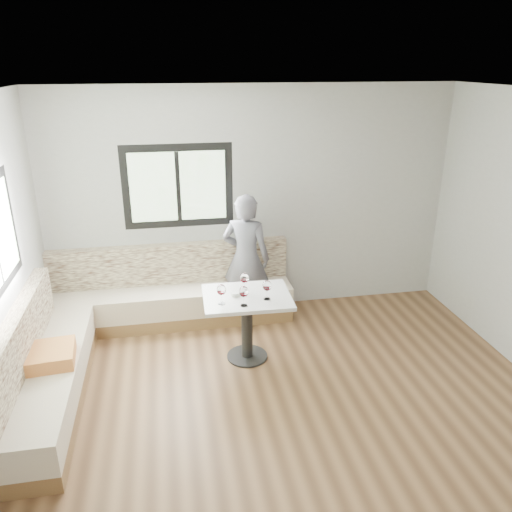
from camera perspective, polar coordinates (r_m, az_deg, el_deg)
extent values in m
cube|color=brown|center=(4.64, 5.49, -19.52)|extent=(5.00, 5.00, 0.01)
cube|color=white|center=(3.52, 7.17, 17.42)|extent=(5.00, 5.00, 0.01)
cube|color=#B7B7B2|center=(6.17, -0.34, 6.07)|extent=(5.00, 0.01, 2.80)
cube|color=black|center=(6.01, -8.89, 7.86)|extent=(1.30, 0.02, 1.00)
cube|color=olive|center=(6.31, -9.35, -6.79)|extent=(2.90, 0.55, 0.16)
cube|color=beige|center=(6.21, -9.48, -4.96)|extent=(2.90, 0.55, 0.29)
cube|color=#F5EDC4|center=(6.24, -9.75, -0.87)|extent=(2.90, 0.14, 0.50)
cube|color=olive|center=(5.25, -22.18, -14.66)|extent=(0.55, 2.25, 0.16)
cube|color=beige|center=(5.13, -22.54, -12.61)|extent=(0.55, 2.25, 0.29)
cube|color=#F5EDC4|center=(4.98, -25.51, -8.83)|extent=(0.14, 2.25, 0.50)
cube|color=orange|center=(5.03, -22.55, -10.48)|extent=(0.48, 0.48, 0.13)
cylinder|color=black|center=(5.59, -1.01, -11.34)|extent=(0.44, 0.44, 0.02)
cylinder|color=black|center=(5.41, -1.03, -8.29)|extent=(0.12, 0.12, 0.71)
cube|color=white|center=(5.23, -1.06, -4.73)|extent=(0.93, 0.73, 0.04)
imported|color=#5B5A64|center=(6.05, -1.14, -0.25)|extent=(0.69, 0.58, 1.60)
cylinder|color=white|center=(5.22, -2.38, -4.34)|extent=(0.09, 0.09, 0.04)
sphere|color=black|center=(5.23, -2.24, -4.18)|extent=(0.02, 0.02, 0.02)
sphere|color=black|center=(5.22, -2.52, -4.21)|extent=(0.02, 0.02, 0.02)
sphere|color=black|center=(5.20, -2.34, -4.30)|extent=(0.02, 0.02, 0.02)
cylinder|color=white|center=(5.07, -3.94, -5.42)|extent=(0.07, 0.07, 0.01)
cylinder|color=white|center=(5.05, -3.95, -4.92)|extent=(0.01, 0.01, 0.09)
ellipsoid|color=white|center=(5.00, -3.98, -3.88)|extent=(0.09, 0.09, 0.11)
cylinder|color=#450209|center=(5.01, -3.98, -4.16)|extent=(0.06, 0.06, 0.02)
cylinder|color=white|center=(5.02, -1.39, -5.66)|extent=(0.07, 0.07, 0.01)
cylinder|color=white|center=(4.99, -1.39, -5.16)|extent=(0.01, 0.01, 0.09)
ellipsoid|color=white|center=(4.95, -1.40, -4.11)|extent=(0.09, 0.09, 0.11)
cylinder|color=#450209|center=(4.96, -1.40, -4.40)|extent=(0.06, 0.06, 0.02)
cylinder|color=white|center=(5.15, 1.25, -4.93)|extent=(0.07, 0.07, 0.01)
cylinder|color=white|center=(5.12, 1.26, -4.44)|extent=(0.01, 0.01, 0.09)
ellipsoid|color=white|center=(5.08, 1.27, -3.40)|extent=(0.09, 0.09, 0.11)
cylinder|color=#450209|center=(5.09, 1.27, -3.69)|extent=(0.06, 0.06, 0.02)
cylinder|color=white|center=(5.32, -1.32, -4.00)|extent=(0.07, 0.07, 0.01)
cylinder|color=white|center=(5.30, -1.32, -3.52)|extent=(0.01, 0.01, 0.09)
ellipsoid|color=white|center=(5.26, -1.33, -2.51)|extent=(0.09, 0.09, 0.11)
cylinder|color=#450209|center=(5.27, -1.33, -2.79)|extent=(0.06, 0.06, 0.02)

